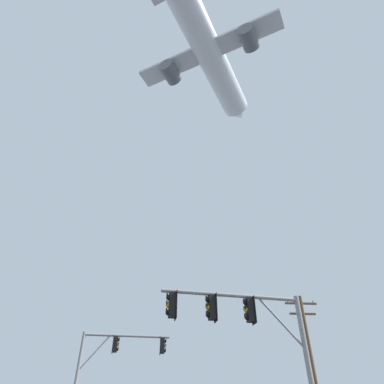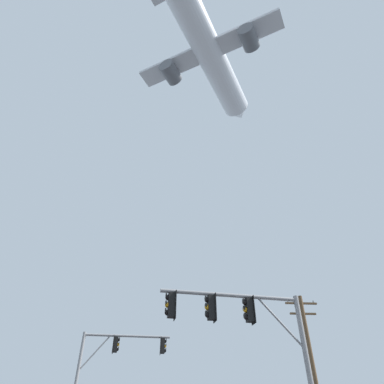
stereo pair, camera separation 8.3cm
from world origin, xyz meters
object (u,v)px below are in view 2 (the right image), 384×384
Objects in this scene: signal_pole_near at (246,326)px; signal_pole_far at (111,360)px; utility_pole at (312,362)px; airplane at (209,53)px.

signal_pole_far is (-6.32, 9.95, 0.30)m from signal_pole_near.
utility_pole is at bearing 57.42° from signal_pole_near.
airplane reaches higher than signal_pole_near.
airplane reaches higher than signal_pole_far.
signal_pole_near is 11.49m from utility_pole.
signal_pole_near is 0.90× the size of signal_pole_far.
signal_pole_far reaches higher than signal_pole_near.
signal_pole_near is at bearing -96.25° from airplane.
airplane is (-4.34, 7.14, 44.65)m from utility_pole.
signal_pole_near is 0.20× the size of airplane.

